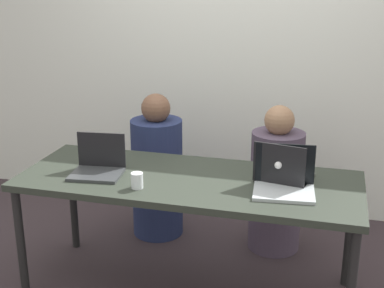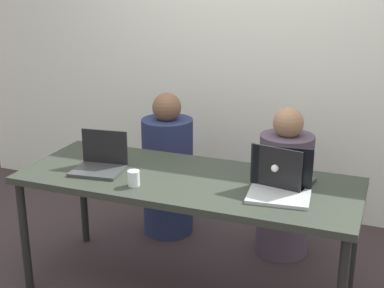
{
  "view_description": "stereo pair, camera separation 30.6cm",
  "coord_description": "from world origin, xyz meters",
  "views": [
    {
      "loc": [
        0.76,
        -2.74,
        1.87
      ],
      "look_at": [
        0.0,
        0.08,
        0.92
      ],
      "focal_mm": 50.0,
      "sensor_mm": 36.0,
      "label": 1
    },
    {
      "loc": [
        1.05,
        -2.64,
        1.87
      ],
      "look_at": [
        0.0,
        0.08,
        0.92
      ],
      "focal_mm": 50.0,
      "sensor_mm": 36.0,
      "label": 2
    }
  ],
  "objects": [
    {
      "name": "laptop_back_right",
      "position": [
        0.52,
        0.08,
        0.79
      ],
      "size": [
        0.33,
        0.31,
        0.24
      ],
      "rotation": [
        0.0,
        0.0,
        2.96
      ],
      "color": "#373835",
      "rests_on": "desk"
    },
    {
      "name": "person_on_left",
      "position": [
        -0.43,
        0.69,
        0.47
      ],
      "size": [
        0.39,
        0.39,
        1.06
      ],
      "rotation": [
        0.0,
        0.0,
        3.08
      ],
      "color": "navy",
      "rests_on": "ground"
    },
    {
      "name": "person_on_right",
      "position": [
        0.43,
        0.69,
        0.46
      ],
      "size": [
        0.43,
        0.43,
        1.03
      ],
      "rotation": [
        0.0,
        0.0,
        2.91
      ],
      "color": "#4D4053",
      "rests_on": "ground"
    },
    {
      "name": "water_glass_left",
      "position": [
        -0.23,
        -0.22,
        0.78
      ],
      "size": [
        0.07,
        0.07,
        0.09
      ],
      "color": "white",
      "rests_on": "desk"
    },
    {
      "name": "laptop_front_right",
      "position": [
        0.54,
        -0.05,
        0.79
      ],
      "size": [
        0.34,
        0.3,
        0.24
      ],
      "rotation": [
        0.0,
        0.0,
        0.1
      ],
      "color": "#AEB7BB",
      "rests_on": "desk"
    },
    {
      "name": "desk",
      "position": [
        0.0,
        0.0,
        0.68
      ],
      "size": [
        1.94,
        0.75,
        0.74
      ],
      "color": "#2A3128",
      "rests_on": "ground"
    },
    {
      "name": "back_wall",
      "position": [
        0.0,
        1.37,
        1.18
      ],
      "size": [
        5.06,
        0.1,
        2.36
      ],
      "primitive_type": "cube",
      "color": "silver",
      "rests_on": "ground"
    },
    {
      "name": "laptop_front_left",
      "position": [
        -0.53,
        -0.07,
        0.79
      ],
      "size": [
        0.31,
        0.28,
        0.22
      ],
      "rotation": [
        0.0,
        0.0,
        0.12
      ],
      "color": "#35383B",
      "rests_on": "desk"
    }
  ]
}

